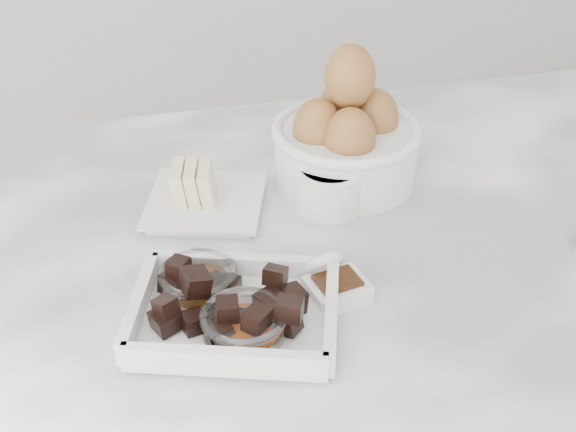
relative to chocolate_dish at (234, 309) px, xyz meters
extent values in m
cube|color=white|center=(0.06, 0.09, -0.04)|extent=(1.20, 0.80, 0.04)
cube|color=white|center=(0.00, 0.00, -0.02)|extent=(0.23, 0.20, 0.01)
cube|color=white|center=(0.00, 0.22, -0.02)|extent=(0.16, 0.16, 0.01)
cube|color=white|center=(0.00, 0.22, -0.01)|extent=(0.17, 0.17, 0.00)
cylinder|color=white|center=(0.15, 0.19, 0.00)|extent=(0.09, 0.09, 0.05)
cylinder|color=white|center=(0.15, 0.19, 0.03)|extent=(0.07, 0.07, 0.01)
cylinder|color=white|center=(0.19, 0.25, 0.01)|extent=(0.18, 0.18, 0.07)
torus|color=white|center=(0.19, 0.25, 0.05)|extent=(0.19, 0.19, 0.02)
ellipsoid|color=#9F6133|center=(0.23, 0.26, 0.06)|extent=(0.06, 0.06, 0.08)
ellipsoid|color=#9F6133|center=(0.15, 0.24, 0.06)|extent=(0.06, 0.06, 0.08)
ellipsoid|color=#9F6133|center=(0.20, 0.29, 0.06)|extent=(0.06, 0.06, 0.08)
ellipsoid|color=#9F6133|center=(0.18, 0.21, 0.06)|extent=(0.06, 0.06, 0.08)
ellipsoid|color=#9F6133|center=(0.19, 0.25, 0.12)|extent=(0.06, 0.06, 0.08)
cylinder|color=white|center=(-0.03, 0.05, -0.01)|extent=(0.08, 0.08, 0.03)
torus|color=white|center=(-0.03, 0.05, 0.01)|extent=(0.08, 0.08, 0.01)
cylinder|color=#C9600E|center=(-0.03, 0.05, -0.01)|extent=(0.06, 0.06, 0.01)
cylinder|color=white|center=(0.01, -0.02, -0.01)|extent=(0.08, 0.08, 0.03)
torus|color=white|center=(0.01, -0.02, 0.01)|extent=(0.09, 0.09, 0.01)
ellipsoid|color=orange|center=(0.01, -0.02, 0.00)|extent=(0.05, 0.05, 0.02)
cube|color=white|center=(0.11, 0.02, -0.01)|extent=(0.07, 0.06, 0.02)
cube|color=#31190B|center=(0.11, 0.02, 0.00)|extent=(0.05, 0.04, 0.00)
torus|color=white|center=(0.11, 0.05, 0.00)|extent=(0.05, 0.04, 0.04)
camera|label=1|loc=(-0.09, -0.60, 0.52)|focal=50.00mm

